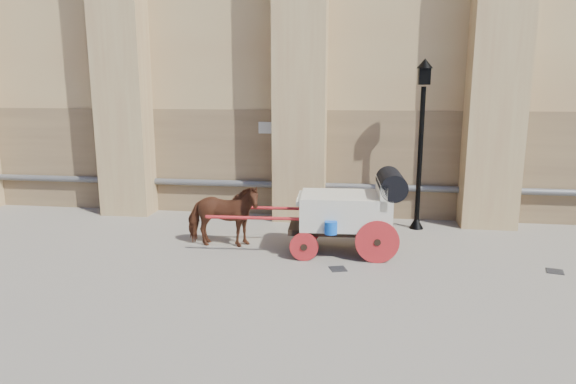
# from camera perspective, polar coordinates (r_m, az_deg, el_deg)

# --- Properties ---
(ground) EXTENTS (90.00, 90.00, 0.00)m
(ground) POSITION_cam_1_polar(r_m,az_deg,el_deg) (10.89, 4.30, -8.00)
(ground) COLOR slate
(ground) RESTS_ON ground
(horse) EXTENTS (1.78, 0.89, 1.47)m
(horse) POSITION_cam_1_polar(r_m,az_deg,el_deg) (11.89, -7.26, -2.65)
(horse) COLOR #582E1C
(horse) RESTS_ON ground
(carriage) EXTENTS (4.34, 1.59, 1.88)m
(carriage) POSITION_cam_1_polar(r_m,az_deg,el_deg) (11.38, 7.12, -1.85)
(carriage) COLOR black
(carriage) RESTS_ON ground
(street_lamp) EXTENTS (0.40, 0.40, 4.32)m
(street_lamp) POSITION_cam_1_polar(r_m,az_deg,el_deg) (13.44, 14.55, 5.59)
(street_lamp) COLOR black
(street_lamp) RESTS_ON ground
(drain_grate_near) EXTENTS (0.40, 0.40, 0.01)m
(drain_grate_near) POSITION_cam_1_polar(r_m,az_deg,el_deg) (10.63, 5.57, -8.50)
(drain_grate_near) COLOR black
(drain_grate_near) RESTS_ON ground
(drain_grate_far) EXTENTS (0.39, 0.39, 0.01)m
(drain_grate_far) POSITION_cam_1_polar(r_m,az_deg,el_deg) (11.75, 27.53, -7.82)
(drain_grate_far) COLOR black
(drain_grate_far) RESTS_ON ground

